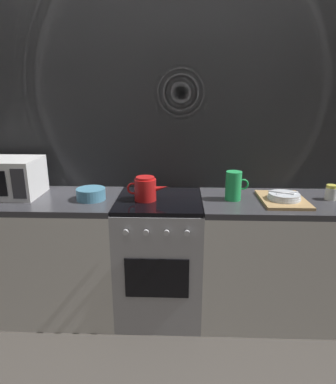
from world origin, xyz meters
The scene contains 11 objects.
ground_plane centered at (0.00, 0.00, 0.00)m, with size 8.00×8.00×0.00m, color #47423D.
back_wall centered at (0.00, 0.32, 1.20)m, with size 3.60×0.05×2.40m.
counter_left centered at (-0.90, 0.00, 0.45)m, with size 1.20×0.60×0.90m.
stove_unit centered at (0.00, 0.00, 0.45)m, with size 0.60×0.63×0.90m.
counter_right centered at (0.90, 0.00, 0.45)m, with size 1.20×0.60×0.90m.
microwave centered at (-1.09, 0.04, 1.04)m, with size 0.46×0.35×0.27m.
kettle centered at (-0.09, -0.03, 0.98)m, with size 0.28×0.15×0.17m.
mixing_bowl centered at (-0.47, -0.03, 0.94)m, with size 0.20×0.20×0.08m, color teal.
pitcher centered at (0.51, 0.00, 1.00)m, with size 0.16×0.11×0.20m.
dish_pile centered at (0.85, -0.03, 0.92)m, with size 0.30×0.40×0.07m.
spice_jar centered at (1.19, 0.03, 0.95)m, with size 0.08×0.08×0.10m.
Camera 1 is at (0.14, -2.24, 1.62)m, focal length 31.36 mm.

